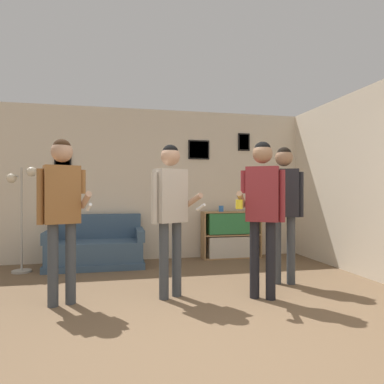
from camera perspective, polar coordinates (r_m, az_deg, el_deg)
name	(u,v)px	position (r m, az deg, el deg)	size (l,w,h in m)	color
ground_plane	(227,351)	(2.89, 5.79, -24.86)	(20.00, 20.00, 0.00)	brown
wall_back	(164,184)	(6.25, -4.70, 1.32)	(7.61, 0.08, 2.70)	beige
wall_right	(361,182)	(5.53, 26.33, 1.44)	(0.06, 6.08, 2.70)	beige
couch	(96,249)	(5.86, -15.69, -9.11)	(1.53, 0.80, 0.83)	#3D5670
bookshelf	(231,235)	(6.36, 6.55, -7.09)	(1.09, 0.30, 0.85)	#A87F51
floor_lamp	(22,203)	(5.76, -26.53, -1.65)	(0.43, 0.28, 1.59)	#ADA89E
person_player_foreground_left	(62,202)	(3.92, -20.86, -1.52)	(0.57, 0.43, 1.78)	#3D4247
person_player_foreground_center	(170,203)	(3.93, -3.61, -1.78)	(0.60, 0.40, 1.76)	#3D4247
person_watcher_holding_cup	(262,201)	(3.96, 11.66, -1.45)	(0.59, 0.36, 1.79)	black
person_spectator_near_bookshelf	(284,199)	(4.67, 15.07, -1.07)	(0.47, 0.32, 1.80)	#3D4247
drinking_cup	(221,209)	(6.26, 4.88, -2.78)	(0.09, 0.09, 0.10)	blue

